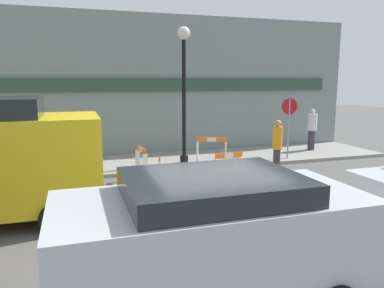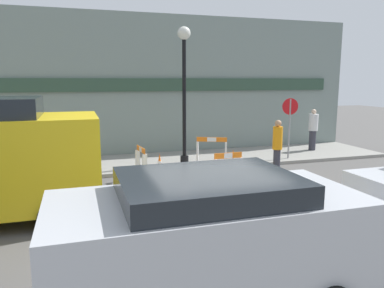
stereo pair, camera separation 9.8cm
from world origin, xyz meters
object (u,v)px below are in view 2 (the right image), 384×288
object	(u,v)px
stop_sign	(290,118)
parked_car_1	(208,235)
streetlamp_post	(184,76)
person_worker	(277,146)
person_pedestrian	(313,128)

from	to	relation	value
stop_sign	parked_car_1	world-z (taller)	stop_sign
streetlamp_post	person_worker	size ratio (longest dim) A/B	2.61
parked_car_1	person_pedestrian	bearing A→B (deg)	48.68
streetlamp_post	person_worker	xyz separation A→B (m)	(2.38, -2.18, -2.15)
stop_sign	parked_car_1	xyz separation A→B (m)	(-5.91, -7.66, -0.59)
streetlamp_post	parked_car_1	xyz separation A→B (m)	(-2.02, -8.06, -2.10)
stop_sign	person_pedestrian	world-z (taller)	stop_sign
streetlamp_post	stop_sign	bearing A→B (deg)	-5.90
person_pedestrian	parked_car_1	size ratio (longest dim) A/B	0.42
parked_car_1	person_worker	bearing A→B (deg)	53.18
streetlamp_post	person_pedestrian	world-z (taller)	streetlamp_post
stop_sign	streetlamp_post	bearing A→B (deg)	3.26
stop_sign	person_worker	bearing A→B (deg)	58.81
streetlamp_post	stop_sign	xyz separation A→B (m)	(3.89, -0.40, -1.51)
streetlamp_post	person_pedestrian	distance (m)	6.14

